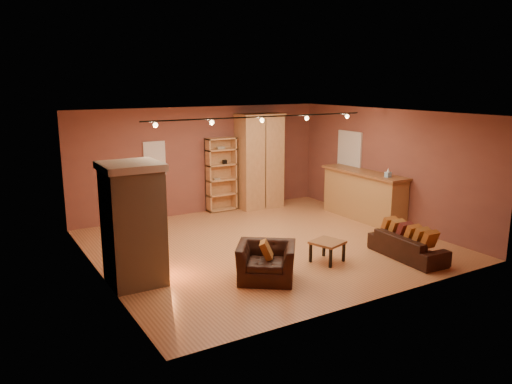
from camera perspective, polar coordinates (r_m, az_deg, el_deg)
floor at (r=10.80m, az=1.20°, el=-6.03°), size 7.00×7.00×0.00m
ceiling at (r=10.26m, az=1.27°, el=8.98°), size 7.00×7.00×0.00m
back_wall at (r=13.27m, az=-6.21°, el=3.63°), size 7.00×0.02×2.80m
left_wall at (r=9.13m, az=-17.77°, el=-0.96°), size 0.02×6.50×2.80m
right_wall at (r=12.61m, az=14.88°, el=2.82°), size 0.02×6.50×2.80m
fireplace at (r=8.76m, az=-13.80°, el=-3.58°), size 1.01×0.98×2.12m
back_window at (r=12.75m, az=-11.52°, el=3.77°), size 0.56×0.04×0.86m
bookcase at (r=13.44m, az=-4.10°, el=2.09°), size 0.81×0.32×1.98m
armoire at (r=13.72m, az=0.39°, el=3.57°), size 1.27×0.72×2.59m
bar_counter at (r=12.90m, az=12.18°, el=-0.35°), size 0.68×2.58×1.23m
tissue_box at (r=12.14m, az=14.86°, el=2.08°), size 0.12×0.12×0.22m
right_window at (r=13.56m, az=10.64°, el=4.74°), size 0.05×0.90×1.00m
loveseat at (r=10.36m, az=16.95°, el=-5.36°), size 0.57×1.68×0.72m
armchair at (r=8.83m, az=1.19°, el=-7.30°), size 1.19×1.12×0.88m
coffee_table at (r=9.79m, az=8.16°, el=-5.93°), size 0.69×0.69×0.42m
track_rail at (r=10.43m, az=0.68°, el=8.43°), size 5.20×0.09×0.13m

